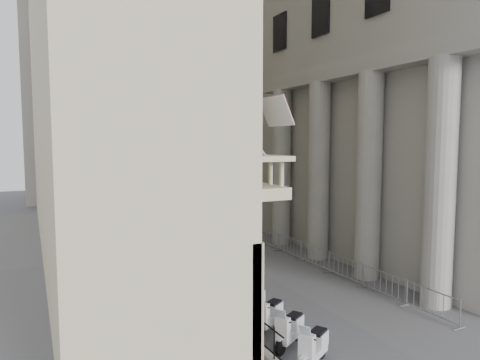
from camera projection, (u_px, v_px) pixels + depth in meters
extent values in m
cube|color=beige|center=(122.00, 73.00, 51.85)|extent=(22.00, 10.00, 30.00)
cylinder|color=silver|center=(114.00, 217.00, 32.42)|extent=(0.06, 0.06, 1.99)
cylinder|color=silver|center=(147.00, 215.00, 33.54)|extent=(0.06, 0.06, 1.99)
cylinder|color=silver|center=(109.00, 212.00, 34.69)|extent=(0.06, 0.06, 1.99)
cylinder|color=silver|center=(140.00, 210.00, 35.80)|extent=(0.06, 0.06, 1.99)
cube|color=silver|center=(127.00, 200.00, 34.02)|extent=(2.72, 2.72, 0.11)
cone|color=silver|center=(127.00, 195.00, 33.98)|extent=(3.62, 3.62, 0.91)
cylinder|color=#96999E|center=(151.00, 187.00, 24.74)|extent=(0.16, 0.16, 8.11)
cylinder|color=#96999E|center=(171.00, 117.00, 24.81)|extent=(2.43, 0.35, 0.12)
cube|color=#96999E|center=(189.00, 118.00, 25.21)|extent=(0.53, 0.27, 0.15)
cube|color=black|center=(171.00, 233.00, 27.37)|extent=(0.44, 0.87, 1.77)
cube|color=#19E54C|center=(173.00, 229.00, 27.39)|extent=(0.18, 0.63, 0.99)
imported|color=black|center=(209.00, 228.00, 28.73)|extent=(0.72, 0.54, 1.80)
imported|color=black|center=(185.00, 203.00, 41.28)|extent=(0.94, 0.92, 1.53)
imported|color=black|center=(168.00, 218.00, 33.09)|extent=(0.97, 0.83, 1.68)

